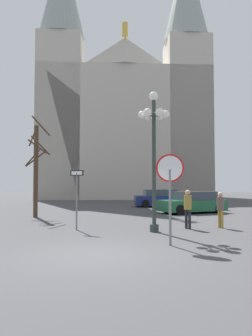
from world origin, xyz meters
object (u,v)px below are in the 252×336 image
at_px(bare_tree, 36,167).
at_px(pedestrian_walking, 220,206).
at_px(parked_car_far_navy, 162,198).
at_px(one_way_arrow_sign, 77,193).
at_px(cathedral, 123,118).
at_px(parked_car_near_green, 193,203).
at_px(stop_sign, 170,180).
at_px(street_lamp, 154,138).
at_px(pedestrian_standing, 188,205).

height_order(bare_tree, pedestrian_walking, bare_tree).
bearing_deg(parked_car_far_navy, one_way_arrow_sign, -105.46).
relative_size(cathedral, pedestrian_walking, 21.22).
bearing_deg(parked_car_near_green, pedestrian_walking, -86.31).
relative_size(stop_sign, street_lamp, 0.50).
bearing_deg(stop_sign, cathedral, 98.73).
xyz_separation_m(cathedral, pedestrian_standing, (5.81, -28.20, -9.71)).
bearing_deg(pedestrian_walking, street_lamp, -154.59).
distance_m(street_lamp, pedestrian_standing, 3.32).
xyz_separation_m(stop_sign, parked_car_far_navy, (-0.04, 16.58, -1.39)).
bearing_deg(pedestrian_standing, parked_car_near_green, 82.37).
bearing_deg(bare_tree, parked_car_far_navy, 50.14).
bearing_deg(pedestrian_walking, parked_car_far_navy, 100.97).
height_order(cathedral, pedestrian_standing, cathedral).
distance_m(bare_tree, pedestrian_walking, 10.59).
relative_size(street_lamp, bare_tree, 0.99).
bearing_deg(parked_car_near_green, one_way_arrow_sign, -124.60).
bearing_deg(bare_tree, street_lamp, -35.38).
height_order(cathedral, stop_sign, cathedral).
distance_m(parked_car_far_navy, pedestrian_walking, 12.62).
xyz_separation_m(parked_car_far_navy, pedestrian_standing, (0.95, -12.78, 0.33)).
relative_size(parked_car_far_navy, pedestrian_walking, 3.09).
distance_m(stop_sign, parked_car_near_green, 11.51).
bearing_deg(parked_car_far_navy, pedestrian_standing, -85.77).
relative_size(street_lamp, pedestrian_walking, 3.66).
bearing_deg(one_way_arrow_sign, cathedral, 92.20).
bearing_deg(parked_car_far_navy, pedestrian_walking, -79.03).
bearing_deg(parked_car_near_green, pedestrian_standing, -97.63).
bearing_deg(stop_sign, parked_car_near_green, 80.41).
height_order(parked_car_near_green, pedestrian_standing, pedestrian_standing).
xyz_separation_m(stop_sign, pedestrian_walking, (2.36, 4.20, -1.13)).
relative_size(cathedral, stop_sign, 11.47).
bearing_deg(stop_sign, parked_car_far_navy, 90.15).
height_order(street_lamp, pedestrian_walking, street_lamp).
bearing_deg(street_lamp, parked_car_far_navy, 87.94).
bearing_deg(pedestrian_standing, cathedral, 101.65).
relative_size(parked_car_near_green, pedestrian_standing, 2.82).
xyz_separation_m(parked_car_far_navy, pedestrian_walking, (2.40, -12.38, 0.26)).
xyz_separation_m(one_way_arrow_sign, parked_car_far_navy, (3.76, 13.58, -0.88)).
height_order(pedestrian_walking, pedestrian_standing, pedestrian_standing).
distance_m(bare_tree, parked_car_near_green, 10.24).
bearing_deg(stop_sign, pedestrian_standing, 76.65).
bearing_deg(bare_tree, stop_sign, -46.09).
xyz_separation_m(one_way_arrow_sign, street_lamp, (3.26, -0.18, 2.28)).
bearing_deg(bare_tree, pedestrian_walking, -19.79).
bearing_deg(stop_sign, one_way_arrow_sign, 141.69).
height_order(cathedral, one_way_arrow_sign, cathedral).
height_order(parked_car_near_green, parked_car_far_navy, parked_car_far_navy).
height_order(stop_sign, street_lamp, street_lamp).
xyz_separation_m(cathedral, one_way_arrow_sign, (1.11, -29.00, -9.16)).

